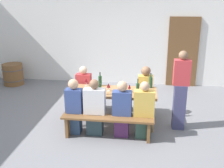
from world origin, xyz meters
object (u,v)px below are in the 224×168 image
wine_glass_2 (98,85)px  wine_bottle_1 (151,82)px  wine_glass_0 (129,87)px  seated_guest_near_0 (74,107)px  wine_glass_3 (86,80)px  seated_guest_near_3 (144,112)px  standing_host (180,92)px  wine_bottle_2 (100,81)px  bench_near (108,122)px  seated_guest_near_1 (95,109)px  tasting_table (112,95)px  seated_guest_near_2 (122,110)px  wine_bottle_0 (100,89)px  seated_guest_far_1 (145,92)px  wooden_door (183,52)px  wine_bottle_3 (138,89)px  seated_guest_far_0 (84,91)px  bench_far (116,97)px  wine_glass_1 (108,86)px  wine_barrel (13,74)px

wine_glass_2 → wine_bottle_1: bearing=15.7°
wine_glass_0 → seated_guest_near_0: bearing=-155.7°
wine_glass_3 → seated_guest_near_3: seated_guest_near_3 is taller
wine_glass_3 → standing_host: 2.06m
wine_bottle_2 → bench_near: bearing=-72.5°
seated_guest_near_0 → seated_guest_near_1: (0.41, 0.00, -0.01)m
tasting_table → seated_guest_near_3: size_ratio=1.65×
seated_guest_near_1 → bench_near: bearing=-118.4°
seated_guest_near_2 → wine_bottle_0: bearing=62.7°
tasting_table → seated_guest_far_1: (0.70, 0.53, -0.09)m
bench_near → wine_glass_2: wine_glass_2 is taller
standing_host → bench_near: bearing=24.2°
tasting_table → seated_guest_far_1: bearing=37.0°
wooden_door → wine_bottle_0: wooden_door is taller
wine_bottle_1 → seated_guest_near_3: bearing=-98.0°
wine_bottle_0 → seated_guest_near_3: (0.90, -0.25, -0.34)m
bench_near → tasting_table: bearing=90.0°
seated_guest_near_3 → standing_host: standing_host is taller
seated_guest_near_2 → wine_bottle_3: bearing=-36.9°
wine_bottle_3 → seated_guest_far_0: seated_guest_far_0 is taller
wooden_door → wine_glass_2: (-2.07, -2.88, -0.18)m
wine_glass_0 → bench_near: bearing=-120.5°
wine_glass_3 → standing_host: bearing=-9.1°
bench_near → standing_host: (1.41, 0.63, 0.45)m
wine_bottle_1 → wine_glass_0: (-0.44, -0.36, -0.01)m
tasting_table → wine_glass_3: 0.71m
bench_near → seated_guest_far_1: seated_guest_far_1 is taller
wooden_door → standing_host: 2.96m
wooden_door → wine_bottle_2: (-2.08, -2.59, -0.18)m
tasting_table → wine_glass_2: wine_glass_2 is taller
wooden_door → seated_guest_near_3: wooden_door is taller
wooden_door → wine_glass_0: (-1.41, -2.93, -0.18)m
seated_guest_near_0 → seated_guest_near_3: size_ratio=0.99×
wine_bottle_1 → seated_guest_near_1: 1.41m
seated_guest_far_0 → wine_glass_0: bearing=62.7°
wine_glass_0 → wine_glass_2: 0.67m
wine_bottle_1 → bench_far: bearing=155.9°
tasting_table → wine_glass_0: wine_glass_0 is taller
seated_guest_far_0 → seated_guest_far_1: bearing=90.0°
seated_guest_near_1 → seated_guest_far_1: seated_guest_far_1 is taller
wine_glass_1 → standing_host: standing_host is taller
wine_bottle_0 → seated_guest_near_2: (0.48, -0.25, -0.34)m
bench_far → wine_glass_0: 0.96m
wine_bottle_1 → seated_guest_far_1: size_ratio=0.28×
seated_guest_far_0 → wooden_door: bearing=133.2°
wooden_door → bench_near: 4.04m
wooden_door → wine_bottle_3: (-1.23, -3.04, -0.18)m
bench_far → seated_guest_near_3: bearing=-60.1°
wine_bottle_2 → wine_barrel: bearing=146.9°
wine_glass_3 → seated_guest_far_1: (1.32, 0.24, -0.30)m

